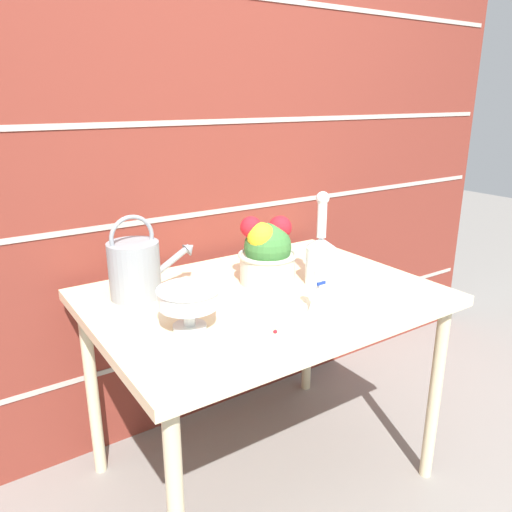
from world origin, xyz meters
The scene contains 9 objects.
ground_plane centered at (0.00, 0.00, 0.00)m, with size 12.00×12.00×0.00m, color gray.
brick_wall centered at (0.00, 0.52, 1.10)m, with size 3.60×0.08×2.20m.
patio_table centered at (0.00, 0.00, 0.67)m, with size 1.14×0.84×0.74m.
watering_can centered at (-0.36, 0.21, 0.84)m, with size 0.31×0.17×0.28m.
crystal_pedestal_bowl centered at (-0.33, -0.11, 0.83)m, with size 0.18×0.18×0.13m.
flower_planter centered at (0.07, 0.07, 0.85)m, with size 0.21×0.21×0.24m.
glass_decanter centered at (0.22, -0.04, 0.85)m, with size 0.10×0.10×0.33m.
figurine_vase centered at (0.04, -0.23, 0.81)m, with size 0.06×0.06×0.16m.
fallen_petal centered at (-0.14, -0.27, 0.74)m, with size 0.01×0.01×0.01m.
Camera 1 is at (-0.90, -1.29, 1.38)m, focal length 35.00 mm.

